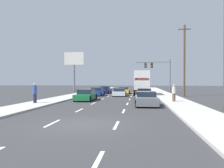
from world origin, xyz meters
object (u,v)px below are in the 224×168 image
object	(u,v)px
box_truck	(141,82)
roadside_billboard	(74,64)
car_navy	(105,90)
traffic_signal_mast	(156,68)
pedestrian_mid_block	(35,93)
car_blue	(97,92)
car_yellow	(124,91)
car_white	(120,92)
car_black	(144,94)
car_green	(86,95)
utility_pole_mid	(184,60)
pedestrian_near_corner	(174,93)
car_gray	(146,99)

from	to	relation	value
box_truck	roadside_billboard	size ratio (longest dim) A/B	1.02
box_truck	car_navy	bearing A→B (deg)	149.47
roadside_billboard	traffic_signal_mast	bearing A→B (deg)	7.48
pedestrian_mid_block	car_blue	bearing A→B (deg)	74.37
car_yellow	traffic_signal_mast	world-z (taller)	traffic_signal_mast
car_navy	car_white	size ratio (longest dim) A/B	1.07
traffic_signal_mast	pedestrian_mid_block	bearing A→B (deg)	-119.89
car_white	traffic_signal_mast	xyz separation A→B (m)	(6.14, 10.71, 4.26)
car_yellow	car_black	world-z (taller)	car_black
car_green	car_black	bearing A→B (deg)	27.63
car_white	traffic_signal_mast	size ratio (longest dim) A/B	0.62
car_blue	box_truck	size ratio (longest dim) A/B	0.51
utility_pole_mid	pedestrian_mid_block	world-z (taller)	utility_pole_mid
car_green	car_black	size ratio (longest dim) A/B	1.04
pedestrian_near_corner	car_yellow	bearing A→B (deg)	112.22
car_navy	car_yellow	size ratio (longest dim) A/B	1.09
car_green	roadside_billboard	distance (m)	18.24
car_black	car_blue	bearing A→B (deg)	147.26
car_green	traffic_signal_mast	bearing A→B (deg)	63.01
car_green	pedestrian_mid_block	distance (m)	6.02
car_gray	pedestrian_near_corner	size ratio (longest dim) A/B	2.60
car_green	car_yellow	distance (m)	14.18
car_gray	traffic_signal_mast	size ratio (longest dim) A/B	0.68
car_gray	car_yellow	bearing A→B (deg)	100.27
box_truck	traffic_signal_mast	bearing A→B (deg)	68.89
car_yellow	utility_pole_mid	world-z (taller)	utility_pole_mid
car_blue	car_white	xyz separation A→B (m)	(3.51, -0.42, -0.05)
car_black	pedestrian_mid_block	world-z (taller)	pedestrian_mid_block
car_blue	roadside_billboard	world-z (taller)	roadside_billboard
car_yellow	traffic_signal_mast	size ratio (longest dim) A/B	0.61
car_white	pedestrian_mid_block	world-z (taller)	pedestrian_mid_block
car_navy	box_truck	bearing A→B (deg)	-30.53
pedestrian_mid_block	car_white	bearing A→B (deg)	60.05
car_navy	pedestrian_mid_block	size ratio (longest dim) A/B	2.39
car_green	box_truck	xyz separation A→B (m)	(6.46, 10.88, 1.54)
box_truck	pedestrian_near_corner	bearing A→B (deg)	-75.35
roadside_billboard	car_yellow	bearing A→B (deg)	-13.97
utility_pole_mid	pedestrian_near_corner	xyz separation A→B (m)	(-2.94, -9.25, -4.30)
car_gray	pedestrian_mid_block	world-z (taller)	pedestrian_mid_block
pedestrian_mid_block	roadside_billboard	bearing A→B (deg)	97.46
car_blue	roadside_billboard	bearing A→B (deg)	127.43
car_green	box_truck	size ratio (longest dim) A/B	0.56
car_green	car_gray	bearing A→B (deg)	-32.12
car_green	traffic_signal_mast	xyz separation A→B (m)	(9.34, 18.34, 4.21)
car_blue	car_green	world-z (taller)	car_green
roadside_billboard	pedestrian_near_corner	distance (m)	24.44
utility_pole_mid	roadside_billboard	distance (m)	20.95
car_navy	traffic_signal_mast	world-z (taller)	traffic_signal_mast
car_gray	pedestrian_near_corner	world-z (taller)	pedestrian_near_corner
car_black	utility_pole_mid	size ratio (longest dim) A/B	0.42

